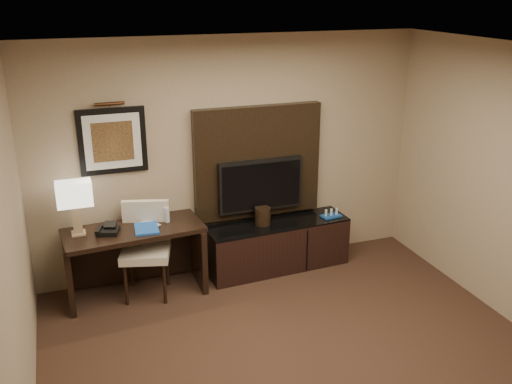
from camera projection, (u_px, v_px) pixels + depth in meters
name	position (u px, v px, depth m)	size (l,w,h in m)	color
ceiling	(339.00, 62.00, 3.81)	(4.50, 5.00, 0.01)	silver
wall_back	(231.00, 156.00, 6.49)	(4.50, 0.01, 2.70)	tan
wall_left	(6.00, 297.00, 3.56)	(0.01, 5.00, 2.70)	tan
desk	(136.00, 261.00, 6.13)	(1.44, 0.62, 0.77)	black
credenza	(278.00, 245.00, 6.73)	(1.68, 0.47, 0.58)	black
tv_wall_panel	(258.00, 162.00, 6.55)	(1.50, 0.12, 1.30)	black
tv	(260.00, 185.00, 6.55)	(1.00, 0.08, 0.60)	black
artwork	(112.00, 141.00, 5.95)	(0.70, 0.04, 0.70)	black
picture_light	(109.00, 104.00, 5.78)	(0.04, 0.04, 0.30)	#402614
desk_chair	(146.00, 251.00, 6.06)	(0.50, 0.58, 1.05)	beige
table_lamp	(76.00, 211.00, 5.77)	(0.32, 0.18, 0.51)	tan
desk_phone	(108.00, 229.00, 5.86)	(0.21, 0.19, 0.11)	black
blue_folder	(147.00, 228.00, 5.97)	(0.24, 0.32, 0.02)	blue
book	(142.00, 218.00, 5.97)	(0.16, 0.02, 0.21)	tan
water_bottle	(167.00, 215.00, 6.13)	(0.06, 0.06, 0.17)	silver
ice_bucket	(263.00, 216.00, 6.56)	(0.18, 0.18, 0.20)	black
minibar_tray	(331.00, 213.00, 6.79)	(0.23, 0.14, 0.08)	#174798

